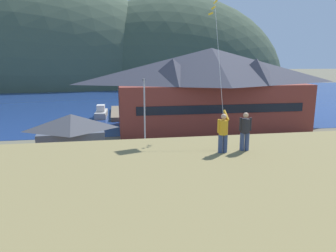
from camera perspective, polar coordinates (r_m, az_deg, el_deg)
ground_plane at (r=23.98m, az=1.79°, el=-11.73°), size 600.00×600.00×0.00m
parking_lot_pad at (r=28.53m, az=-0.20°, el=-7.67°), size 40.00×20.00×0.10m
bay_water at (r=82.20m, az=-6.49°, el=5.15°), size 360.00×84.00×0.03m
far_hill_east_peak at (r=133.18m, az=-22.20°, el=6.92°), size 124.10×62.74×77.43m
far_hill_center_saddle at (r=133.29m, az=1.02°, el=7.79°), size 92.02×64.34×70.23m
harbor_lodge at (r=45.03m, az=7.83°, el=7.20°), size 27.48×11.90×11.26m
storage_shed_near_lot at (r=29.95m, az=-17.04°, el=-2.33°), size 6.49×4.96×4.85m
storage_shed_waterside at (r=45.10m, az=-3.67°, el=2.28°), size 6.06×4.60×4.01m
wharf_dock at (r=56.69m, az=-8.70°, el=2.38°), size 3.20×13.13×0.70m
moored_boat_wharfside at (r=54.91m, az=-12.07°, el=2.34°), size 2.10×5.89×2.16m
moored_boat_outer_mooring at (r=58.30m, az=-5.13°, el=3.11°), size 2.79×8.22×2.16m
parked_car_lone_by_shed at (r=34.26m, az=18.14°, el=-3.14°), size 4.24×2.13×1.82m
parked_car_corner_spot at (r=24.85m, az=-27.96°, el=-9.67°), size 4.29×2.23×1.82m
parked_car_front_row_silver at (r=22.64m, az=-5.03°, el=-10.33°), size 4.33×2.33×1.82m
parked_car_front_row_end at (r=24.29m, az=10.59°, el=-8.91°), size 4.32×2.30×1.82m
parked_car_mid_row_center at (r=35.66m, az=27.36°, el=-3.32°), size 4.22×2.09×1.82m
parked_car_mid_row_far at (r=27.70m, az=19.24°, el=-6.75°), size 4.25×2.15×1.82m
parked_car_back_row_left at (r=28.57m, az=0.43°, el=-5.49°), size 4.29×2.24×1.82m
parked_car_back_row_right at (r=30.69m, az=11.77°, el=-4.52°), size 4.32×2.30×1.82m
parking_light_pole at (r=32.62m, az=-4.30°, el=2.80°), size 0.24×0.78×7.64m
person_kite_flyer at (r=13.92m, az=10.01°, el=-1.00°), size 0.51×0.67×1.86m
person_companion at (r=14.46m, az=13.87°, el=-0.75°), size 0.55×0.40×1.74m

